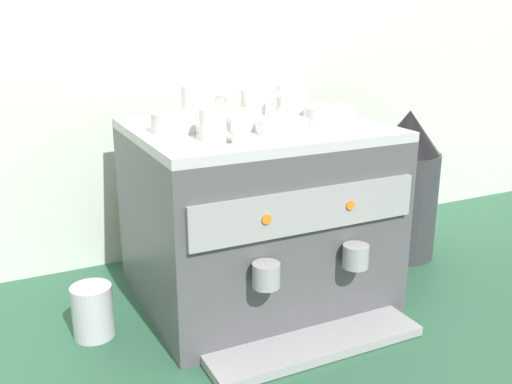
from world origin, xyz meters
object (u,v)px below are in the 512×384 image
Objects in this scene: ceramic_cup_3 at (200,103)px; ceramic_bowl_2 at (330,116)px; milk_pitcher at (93,311)px; ceramic_cup_2 at (290,103)px; ceramic_bowl_1 at (174,123)px; coffee_grinder at (405,186)px; ceramic_cup_0 at (255,104)px; ceramic_cup_1 at (218,124)px; espresso_machine at (257,214)px; ceramic_bowl_3 at (228,121)px; ceramic_bowl_0 at (283,127)px.

ceramic_cup_3 is 0.31m from ceramic_bowl_2.
milk_pitcher is (-0.56, 0.05, -0.39)m from ceramic_bowl_2.
ceramic_cup_2 reaches higher than ceramic_bowl_1.
ceramic_cup_3 is 0.26× the size of coffee_grinder.
ceramic_bowl_1 is at bearing 166.93° from ceramic_bowl_2.
ceramic_cup_0 is 0.22× the size of coffee_grinder.
ceramic_cup_1 reaches higher than ceramic_bowl_1.
espresso_machine is at bearing -1.68° from ceramic_bowl_1.
ceramic_cup_2 is 0.66m from milk_pitcher.
ceramic_cup_1 reaches higher than ceramic_bowl_3.
ceramic_cup_1 is 0.90× the size of ceramic_bowl_2.
milk_pitcher is at bearing -176.82° from espresso_machine.
ceramic_cup_1 is 0.88× the size of ceramic_bowl_3.
ceramic_cup_2 is at bearing -26.80° from ceramic_cup_0.
ceramic_cup_3 is 0.25m from ceramic_bowl_0.
espresso_machine is at bearing -174.78° from coffee_grinder.
ceramic_bowl_3 is 0.51m from milk_pitcher.
milk_pitcher is at bearing 174.65° from ceramic_bowl_2.
ceramic_cup_3 is 0.14m from ceramic_bowl_3.
ceramic_cup_2 is at bearing -24.85° from ceramic_cup_3.
ceramic_bowl_3 reaches higher than espresso_machine.
ceramic_cup_1 is 0.99× the size of ceramic_cup_3.
ceramic_cup_2 is (0.10, 0.03, 0.26)m from espresso_machine.
ceramic_cup_0 reaches higher than espresso_machine.
ceramic_cup_1 is at bearing -150.61° from ceramic_cup_2.
ceramic_bowl_2 is (0.12, -0.14, -0.02)m from ceramic_cup_0.
ceramic_bowl_0 is 0.94× the size of milk_pitcher.
espresso_machine is 5.94× the size of ceramic_bowl_1.
espresso_machine is at bearing -51.79° from ceramic_cup_3.
ceramic_bowl_2 reaches higher than ceramic_bowl_0.
ceramic_bowl_3 is (-0.11, -0.08, -0.02)m from ceramic_cup_0.
ceramic_cup_3 is 0.91× the size of ceramic_bowl_2.
ceramic_cup_3 is 0.54m from milk_pitcher.
coffee_grinder is at bearing 2.55° from ceramic_cup_2.
ceramic_cup_0 is at bearing 83.89° from ceramic_bowl_0.
ceramic_cup_2 is at bearing 4.12° from ceramic_bowl_1.
espresso_machine is 0.29m from ceramic_bowl_2.
ceramic_cup_2 is (0.08, -0.04, 0.00)m from ceramic_cup_0.
ceramic_cup_3 reaches higher than ceramic_bowl_0.
ceramic_cup_0 reaches higher than ceramic_bowl_2.
ceramic_cup_3 is 0.16m from ceramic_bowl_1.
ceramic_bowl_2 is at bearing -48.87° from ceramic_cup_0.
ceramic_cup_3 is 0.64m from coffee_grinder.
ceramic_cup_3 is at bearing 95.82° from ceramic_bowl_3.
ceramic_bowl_0 reaches higher than coffee_grinder.
milk_pitcher is at bearing -175.71° from coffee_grinder.
ceramic_bowl_0 is (0.10, -0.23, -0.03)m from ceramic_cup_3.
ceramic_bowl_2 is (0.05, -0.10, -0.02)m from ceramic_cup_2.
ceramic_cup_2 is at bearing 29.39° from ceramic_cup_1.
ceramic_bowl_1 is (-0.22, -0.06, -0.02)m from ceramic_cup_0.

